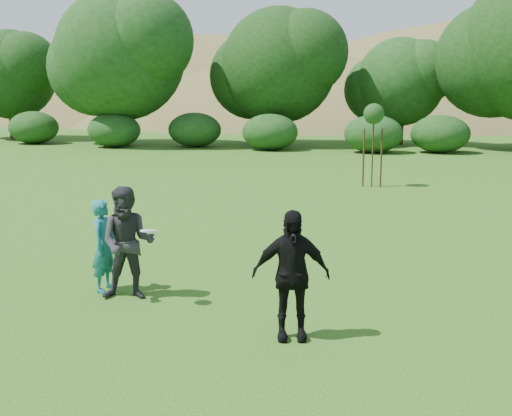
{
  "coord_description": "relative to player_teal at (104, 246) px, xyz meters",
  "views": [
    {
      "loc": [
        2.43,
        -8.79,
        3.35
      ],
      "look_at": [
        0.0,
        3.0,
        1.1
      ],
      "focal_mm": 45.0,
      "sensor_mm": 36.0,
      "label": 1
    }
  ],
  "objects": [
    {
      "name": "hillside",
      "position": [
        1.58,
        67.6,
        -12.75
      ],
      "size": [
        150.0,
        72.0,
        52.0
      ],
      "color": "olive",
      "rests_on": "ground"
    },
    {
      "name": "sapling",
      "position": [
        4.06,
        12.62,
        1.64
      ],
      "size": [
        0.7,
        0.7,
        2.85
      ],
      "color": "#382316",
      "rests_on": "ground"
    },
    {
      "name": "tree_row",
      "position": [
        5.37,
        27.83,
        4.1
      ],
      "size": [
        53.92,
        10.38,
        9.62
      ],
      "color": "#3A2616",
      "rests_on": "ground"
    },
    {
      "name": "ground",
      "position": [
        2.14,
        -0.85,
        -0.78
      ],
      "size": [
        120.0,
        120.0,
        0.0
      ],
      "primitive_type": "plane",
      "color": "#19470C",
      "rests_on": "ground"
    },
    {
      "name": "player_black",
      "position": [
        3.36,
        -1.44,
        0.12
      ],
      "size": [
        1.11,
        0.65,
        1.78
      ],
      "primitive_type": "imported",
      "rotation": [
        0.0,
        0.0,
        0.22
      ],
      "color": "black",
      "rests_on": "ground"
    },
    {
      "name": "frisbee",
      "position": [
        1.03,
        -0.58,
        0.43
      ],
      "size": [
        0.27,
        0.27,
        0.07
      ],
      "color": "white",
      "rests_on": "ground"
    },
    {
      "name": "player_grey",
      "position": [
        0.55,
        -0.3,
        0.14
      ],
      "size": [
        1.01,
        0.86,
        1.83
      ],
      "primitive_type": "imported",
      "rotation": [
        0.0,
        0.0,
        0.2
      ],
      "color": "#292A2C",
      "rests_on": "ground"
    },
    {
      "name": "player_teal",
      "position": [
        0.0,
        0.0,
        0.0
      ],
      "size": [
        0.4,
        0.58,
        1.55
      ],
      "primitive_type": "imported",
      "rotation": [
        0.0,
        0.0,
        1.52
      ],
      "color": "#1A7176",
      "rests_on": "ground"
    }
  ]
}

